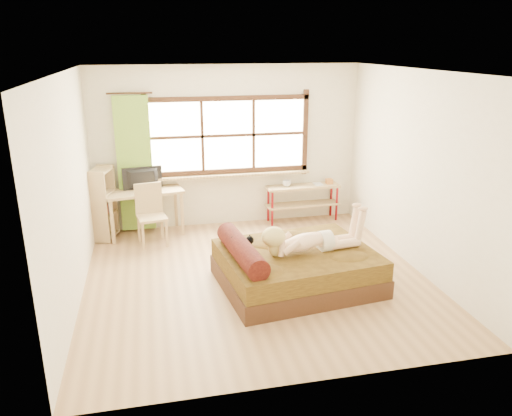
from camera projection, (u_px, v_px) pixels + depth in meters
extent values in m
plane|color=#9E754C|center=(256.00, 277.00, 6.75)|extent=(4.50, 4.50, 0.00)
plane|color=white|center=(256.00, 71.00, 5.90)|extent=(4.50, 4.50, 0.00)
plane|color=silver|center=(228.00, 147.00, 8.41)|extent=(4.50, 0.00, 4.50)
plane|color=silver|center=(312.00, 249.00, 4.24)|extent=(4.50, 0.00, 4.50)
plane|color=silver|center=(70.00, 192.00, 5.88)|extent=(0.00, 4.50, 4.50)
plane|color=silver|center=(418.00, 172.00, 6.78)|extent=(0.00, 4.50, 4.50)
cube|color=#FFEDBF|center=(228.00, 135.00, 8.35)|extent=(2.60, 0.01, 1.30)
cube|color=#A28758|center=(229.00, 175.00, 8.49)|extent=(2.80, 0.16, 0.04)
cube|color=#599328|center=(135.00, 165.00, 8.06)|extent=(0.55, 0.10, 2.20)
cube|color=black|center=(297.00, 276.00, 6.52)|extent=(2.11, 1.78, 0.24)
cube|color=#34240C|center=(297.00, 259.00, 6.45)|extent=(2.07, 1.74, 0.24)
cylinder|color=black|center=(242.00, 250.00, 6.14)|extent=(0.43, 1.34, 0.27)
cube|color=#A28758|center=(144.00, 192.00, 8.04)|extent=(1.29, 0.76, 0.04)
cube|color=#A28758|center=(112.00, 222.00, 7.77)|extent=(0.06, 0.06, 0.73)
cube|color=#A28758|center=(182.00, 214.00, 8.16)|extent=(0.06, 0.06, 0.73)
cube|color=#A28758|center=(109.00, 214.00, 8.16)|extent=(0.06, 0.06, 0.73)
cube|color=#A28758|center=(176.00, 206.00, 8.55)|extent=(0.06, 0.06, 0.73)
imported|color=black|center=(143.00, 179.00, 8.02)|extent=(0.64, 0.19, 0.37)
cube|color=#A28758|center=(152.00, 217.00, 7.74)|extent=(0.49, 0.49, 0.04)
cube|color=#A28758|center=(148.00, 198.00, 7.82)|extent=(0.43, 0.11, 0.49)
cube|color=#A28758|center=(143.00, 237.00, 7.58)|extent=(0.05, 0.05, 0.42)
cube|color=#A28758|center=(167.00, 234.00, 7.71)|extent=(0.05, 0.05, 0.42)
cube|color=#A28758|center=(139.00, 229.00, 7.91)|extent=(0.05, 0.05, 0.42)
cube|color=#A28758|center=(162.00, 226.00, 8.04)|extent=(0.05, 0.05, 0.42)
cube|color=#A28758|center=(303.00, 187.00, 8.73)|extent=(1.31, 0.37, 0.04)
cube|color=#A28758|center=(303.00, 204.00, 8.83)|extent=(1.31, 0.37, 0.03)
cylinder|color=maroon|center=(272.00, 208.00, 8.57)|extent=(0.04, 0.04, 0.65)
cylinder|color=maroon|center=(337.00, 203.00, 8.85)|extent=(0.04, 0.04, 0.65)
cylinder|color=maroon|center=(268.00, 203.00, 8.81)|extent=(0.04, 0.04, 0.65)
cylinder|color=maroon|center=(331.00, 199.00, 9.08)|extent=(0.04, 0.04, 0.65)
cube|color=#C27530|center=(329.00, 181.00, 8.82)|extent=(0.11, 0.11, 0.09)
imported|color=gray|center=(287.00, 183.00, 8.65)|extent=(0.14, 0.14, 0.11)
imported|color=gray|center=(314.00, 184.00, 8.76)|extent=(0.16, 0.21, 0.02)
cube|color=#A28758|center=(107.00, 235.00, 8.12)|extent=(0.40, 0.53, 0.03)
cube|color=#A28758|center=(104.00, 214.00, 8.00)|extent=(0.40, 0.53, 0.03)
cube|color=#A28758|center=(102.00, 193.00, 7.89)|extent=(0.40, 0.53, 0.03)
cube|color=#A28758|center=(100.00, 170.00, 7.78)|extent=(0.40, 0.53, 0.03)
cube|color=#A28758|center=(98.00, 208.00, 7.72)|extent=(0.28, 0.10, 1.16)
cube|color=#A28758|center=(108.00, 199.00, 8.17)|extent=(0.28, 0.10, 1.16)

